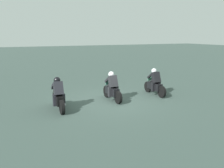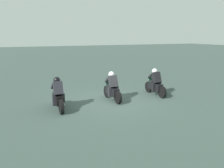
{
  "view_description": "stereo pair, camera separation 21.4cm",
  "coord_description": "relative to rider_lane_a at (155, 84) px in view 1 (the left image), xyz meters",
  "views": [
    {
      "loc": [
        -10.62,
        4.93,
        3.39
      ],
      "look_at": [
        0.01,
        -0.02,
        0.9
      ],
      "focal_mm": 37.56,
      "sensor_mm": 36.0,
      "label": 1
    },
    {
      "loc": [
        -10.71,
        4.73,
        3.39
      ],
      "look_at": [
        0.01,
        -0.02,
        0.9
      ],
      "focal_mm": 37.56,
      "sensor_mm": 36.0,
      "label": 2
    }
  ],
  "objects": [
    {
      "name": "ground_plane",
      "position": [
        -0.16,
        2.78,
        -0.62
      ],
      "size": [
        120.0,
        120.0,
        0.0
      ],
      "primitive_type": "plane",
      "color": "#384A44"
    },
    {
      "name": "rider_lane_a",
      "position": [
        0.0,
        0.0,
        0.0
      ],
      "size": [
        2.04,
        0.54,
        1.51
      ],
      "rotation": [
        0.0,
        0.0,
        -0.03
      ],
      "color": "black",
      "rests_on": "ground_plane"
    },
    {
      "name": "rider_lane_b",
      "position": [
        -0.04,
        2.69,
        0.0
      ],
      "size": [
        2.04,
        0.54,
        1.51
      ],
      "rotation": [
        0.0,
        0.0,
        0.01
      ],
      "color": "black",
      "rests_on": "ground_plane"
    },
    {
      "name": "rider_lane_c",
      "position": [
        -0.41,
        5.57,
        0.0
      ],
      "size": [
        2.04,
        0.54,
        1.51
      ],
      "rotation": [
        0.0,
        0.0,
        -0.02
      ],
      "color": "black",
      "rests_on": "ground_plane"
    }
  ]
}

